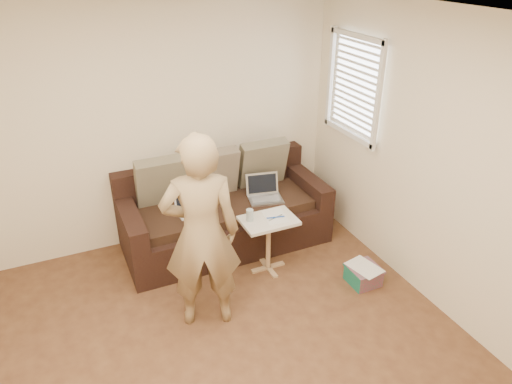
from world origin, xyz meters
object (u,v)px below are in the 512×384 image
laptop_white (192,213)px  drinking_glass (250,215)px  side_table (268,244)px  striped_box (363,275)px  laptop_silver (266,200)px  person (201,234)px  sofa (225,210)px

laptop_white → drinking_glass: (0.44, -0.49, 0.13)m
side_table → striped_box: bearing=-38.6°
laptop_silver → striped_box: laptop_silver is taller
person → drinking_glass: 0.84m
side_table → person: bearing=-152.4°
person → striped_box: person is taller
side_table → striped_box: 0.99m
sofa → laptop_white: (-0.39, -0.08, 0.10)m
sofa → person: 1.30m
laptop_silver → side_table: 0.57m
sofa → side_table: 0.68m
sofa → drinking_glass: (0.05, -0.57, 0.23)m
laptop_white → person: bearing=-103.9°
laptop_white → drinking_glass: bearing=-50.0°
laptop_silver → side_table: (-0.20, -0.48, -0.22)m
laptop_silver → drinking_glass: (-0.38, -0.43, 0.13)m
drinking_glass → striped_box: 1.27m
side_table → drinking_glass: size_ratio=4.94×
laptop_white → side_table: (0.61, -0.54, -0.22)m
laptop_silver → drinking_glass: 0.59m
laptop_white → person: (-0.21, -0.97, 0.37)m
laptop_silver → striped_box: size_ratio=1.19×
side_table → striped_box: side_table is taller
laptop_silver → laptop_white: laptop_silver is taller
laptop_white → drinking_glass: drinking_glass is taller
laptop_silver → laptop_white: 0.82m
laptop_white → laptop_silver: bearing=-5.8°
sofa → laptop_silver: 0.46m
laptop_white → striped_box: bearing=-41.6°
laptop_silver → side_table: size_ratio=0.61×
laptop_silver → sofa: bearing=173.0°
side_table → drinking_glass: bearing=163.3°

